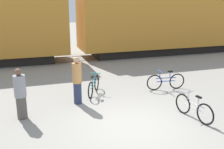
% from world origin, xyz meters
% --- Properties ---
extents(ground_plane, '(80.00, 80.00, 0.00)m').
position_xyz_m(ground_plane, '(0.00, 0.00, 0.00)').
color(ground_plane, gray).
extents(freight_train, '(49.37, 2.82, 5.04)m').
position_xyz_m(freight_train, '(-0.00, 9.92, 2.65)').
color(freight_train, black).
rests_on(freight_train, ground_plane).
extents(rail_near, '(61.37, 0.07, 0.01)m').
position_xyz_m(rail_near, '(0.00, 9.20, 0.01)').
color(rail_near, '#4C4238').
rests_on(rail_near, ground_plane).
extents(rail_far, '(61.37, 0.07, 0.01)m').
position_xyz_m(rail_far, '(0.00, 10.64, 0.01)').
color(rail_far, '#4C4238').
rests_on(rail_far, ground_plane).
extents(bicycle_teal, '(0.83, 1.46, 0.82)m').
position_xyz_m(bicycle_teal, '(-0.46, 3.05, 0.35)').
color(bicycle_teal, black).
rests_on(bicycle_teal, ground_plane).
extents(bicycle_blue, '(1.68, 0.46, 0.84)m').
position_xyz_m(bicycle_blue, '(2.57, 2.65, 0.36)').
color(bicycle_blue, black).
rests_on(bicycle_blue, ground_plane).
extents(bicycle_silver, '(0.46, 1.62, 0.84)m').
position_xyz_m(bicycle_silver, '(1.97, -0.16, 0.36)').
color(bicycle_silver, black).
rests_on(bicycle_silver, ground_plane).
extents(person_in_grey, '(0.37, 0.37, 1.65)m').
position_xyz_m(person_in_grey, '(-3.20, 1.57, 0.82)').
color(person_in_grey, '#514C47').
rests_on(person_in_grey, ground_plane).
extents(person_in_tan, '(0.34, 0.34, 1.74)m').
position_xyz_m(person_in_tan, '(-1.27, 2.27, 0.87)').
color(person_in_tan, '#283351').
rests_on(person_in_tan, ground_plane).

